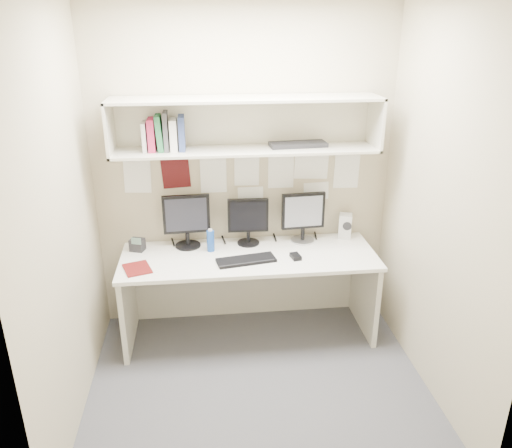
{
  "coord_description": "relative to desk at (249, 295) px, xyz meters",
  "views": [
    {
      "loc": [
        -0.34,
        -2.89,
        2.42
      ],
      "look_at": [
        0.02,
        0.35,
        1.11
      ],
      "focal_mm": 35.0,
      "sensor_mm": 36.0,
      "label": 1
    }
  ],
  "objects": [
    {
      "name": "maroon_notebook",
      "position": [
        -0.85,
        -0.16,
        0.37
      ],
      "size": [
        0.24,
        0.27,
        0.01
      ],
      "primitive_type": "cube",
      "rotation": [
        0.0,
        0.0,
        0.32
      ],
      "color": "#5D1110",
      "rests_on": "desk"
    },
    {
      "name": "mouse",
      "position": [
        0.35,
        -0.11,
        0.38
      ],
      "size": [
        0.08,
        0.12,
        0.03
      ],
      "primitive_type": "cube",
      "rotation": [
        0.0,
        0.0,
        0.19
      ],
      "color": "black",
      "rests_on": "desk"
    },
    {
      "name": "speaker",
      "position": [
        0.84,
        0.24,
        0.47
      ],
      "size": [
        0.13,
        0.13,
        0.21
      ],
      "rotation": [
        0.0,
        0.0,
        -0.3
      ],
      "color": "beige",
      "rests_on": "desk"
    },
    {
      "name": "desk",
      "position": [
        0.0,
        0.0,
        0.0
      ],
      "size": [
        2.0,
        0.7,
        0.73
      ],
      "color": "white",
      "rests_on": "floor"
    },
    {
      "name": "pinned_papers",
      "position": [
        0.0,
        0.34,
        0.88
      ],
      "size": [
        1.92,
        0.01,
        0.48
      ],
      "primitive_type": null,
      "color": "white",
      "rests_on": "wall_back"
    },
    {
      "name": "book_stack",
      "position": [
        -0.6,
        0.17,
        1.3
      ],
      "size": [
        0.31,
        0.18,
        0.28
      ],
      "color": "beige",
      "rests_on": "overhead_hutch"
    },
    {
      "name": "wall_left",
      "position": [
        -1.2,
        -0.65,
        0.93
      ],
      "size": [
        0.02,
        2.0,
        2.6
      ],
      "primitive_type": "cube",
      "color": "tan",
      "rests_on": "ground"
    },
    {
      "name": "floor",
      "position": [
        0.0,
        -0.65,
        -0.37
      ],
      "size": [
        2.4,
        2.0,
        0.01
      ],
      "primitive_type": "cube",
      "color": "#47464B",
      "rests_on": "ground"
    },
    {
      "name": "monitor_left",
      "position": [
        -0.48,
        0.22,
        0.6
      ],
      "size": [
        0.38,
        0.21,
        0.44
      ],
      "rotation": [
        0.0,
        0.0,
        0.06
      ],
      "color": "black",
      "rests_on": "desk"
    },
    {
      "name": "hutch_tray",
      "position": [
        0.4,
        0.19,
        1.19
      ],
      "size": [
        0.45,
        0.2,
        0.03
      ],
      "primitive_type": "cube",
      "rotation": [
        0.0,
        0.0,
        0.08
      ],
      "color": "black",
      "rests_on": "overhead_hutch"
    },
    {
      "name": "monitor_center",
      "position": [
        0.02,
        0.22,
        0.58
      ],
      "size": [
        0.33,
        0.18,
        0.39
      ],
      "rotation": [
        0.0,
        0.0,
        -0.03
      ],
      "color": "black",
      "rests_on": "desk"
    },
    {
      "name": "desk_phone",
      "position": [
        -0.88,
        0.17,
        0.41
      ],
      "size": [
        0.13,
        0.12,
        0.13
      ],
      "rotation": [
        0.0,
        0.0,
        -0.33
      ],
      "color": "black",
      "rests_on": "desk"
    },
    {
      "name": "wall_front",
      "position": [
        0.0,
        -1.65,
        0.93
      ],
      "size": [
        2.4,
        0.02,
        2.6
      ],
      "primitive_type": "cube",
      "color": "tan",
      "rests_on": "ground"
    },
    {
      "name": "overhead_hutch",
      "position": [
        0.0,
        0.21,
        1.35
      ],
      "size": [
        2.0,
        0.38,
        0.4
      ],
      "color": "beige",
      "rests_on": "wall_back"
    },
    {
      "name": "wall_right",
      "position": [
        1.2,
        -0.65,
        0.93
      ],
      "size": [
        0.02,
        2.0,
        2.6
      ],
      "primitive_type": "cube",
      "color": "tan",
      "rests_on": "ground"
    },
    {
      "name": "keyboard",
      "position": [
        -0.03,
        -0.12,
        0.37
      ],
      "size": [
        0.47,
        0.24,
        0.02
      ],
      "primitive_type": "cube",
      "rotation": [
        0.0,
        0.0,
        0.18
      ],
      "color": "black",
      "rests_on": "desk"
    },
    {
      "name": "blue_bottle",
      "position": [
        -0.3,
        0.1,
        0.45
      ],
      "size": [
        0.06,
        0.06,
        0.19
      ],
      "color": "#164199",
      "rests_on": "desk"
    },
    {
      "name": "monitor_right",
      "position": [
        0.47,
        0.22,
        0.59
      ],
      "size": [
        0.36,
        0.2,
        0.42
      ],
      "rotation": [
        0.0,
        0.0,
        0.07
      ],
      "color": "#A5A5AA",
      "rests_on": "desk"
    },
    {
      "name": "wall_back",
      "position": [
        0.0,
        0.35,
        0.93
      ],
      "size": [
        2.4,
        0.02,
        2.6
      ],
      "primitive_type": "cube",
      "color": "tan",
      "rests_on": "ground"
    }
  ]
}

